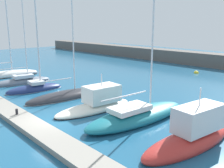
{
  "coord_description": "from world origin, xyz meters",
  "views": [
    {
      "loc": [
        16.09,
        -8.58,
        7.23
      ],
      "look_at": [
        -0.62,
        6.9,
        1.81
      ],
      "focal_mm": 40.38,
      "sensor_mm": 36.0,
      "label": 1
    }
  ],
  "objects_px": {
    "sailboat_white_nearest": "(9,74)",
    "sailboat_navy_third": "(35,88)",
    "motorboat_ivory_fifth": "(97,103)",
    "sailboat_teal_sixth": "(137,115)",
    "sailboat_charcoal_fourth": "(66,95)",
    "motorboat_red_seventh": "(191,135)",
    "dock_bollard": "(17,112)",
    "sailboat_slate_second": "(22,81)",
    "mooring_buoy_yellow": "(196,73)"
  },
  "relations": [
    {
      "from": "sailboat_charcoal_fourth",
      "to": "motorboat_ivory_fifth",
      "type": "relative_size",
      "value": 2.39
    },
    {
      "from": "sailboat_slate_second",
      "to": "motorboat_red_seventh",
      "type": "relative_size",
      "value": 1.89
    },
    {
      "from": "sailboat_charcoal_fourth",
      "to": "sailboat_teal_sixth",
      "type": "distance_m",
      "value": 9.03
    },
    {
      "from": "sailboat_navy_third",
      "to": "mooring_buoy_yellow",
      "type": "distance_m",
      "value": 23.75
    },
    {
      "from": "motorboat_ivory_fifth",
      "to": "dock_bollard",
      "type": "distance_m",
      "value": 6.52
    },
    {
      "from": "sailboat_slate_second",
      "to": "motorboat_red_seventh",
      "type": "distance_m",
      "value": 23.21
    },
    {
      "from": "sailboat_slate_second",
      "to": "sailboat_white_nearest",
      "type": "bearing_deg",
      "value": 91.31
    },
    {
      "from": "sailboat_charcoal_fourth",
      "to": "motorboat_ivory_fifth",
      "type": "distance_m",
      "value": 4.89
    },
    {
      "from": "sailboat_teal_sixth",
      "to": "sailboat_navy_third",
      "type": "bearing_deg",
      "value": 101.03
    },
    {
      "from": "motorboat_red_seventh",
      "to": "dock_bollard",
      "type": "distance_m",
      "value": 13.05
    },
    {
      "from": "mooring_buoy_yellow",
      "to": "motorboat_red_seventh",
      "type": "bearing_deg",
      "value": -61.61
    },
    {
      "from": "sailboat_teal_sixth",
      "to": "dock_bollard",
      "type": "height_order",
      "value": "sailboat_teal_sixth"
    },
    {
      "from": "motorboat_red_seventh",
      "to": "sailboat_white_nearest",
      "type": "bearing_deg",
      "value": 97.03
    },
    {
      "from": "sailboat_slate_second",
      "to": "sailboat_navy_third",
      "type": "xyz_separation_m",
      "value": [
        4.45,
        -0.44,
        0.03
      ]
    },
    {
      "from": "motorboat_ivory_fifth",
      "to": "sailboat_charcoal_fourth",
      "type": "bearing_deg",
      "value": 94.65
    },
    {
      "from": "sailboat_navy_third",
      "to": "motorboat_ivory_fifth",
      "type": "relative_size",
      "value": 1.66
    },
    {
      "from": "sailboat_white_nearest",
      "to": "sailboat_teal_sixth",
      "type": "xyz_separation_m",
      "value": [
        23.38,
        0.8,
        0.06
      ]
    },
    {
      "from": "sailboat_white_nearest",
      "to": "sailboat_slate_second",
      "type": "xyz_separation_m",
      "value": [
        5.13,
        -0.42,
        -0.12
      ]
    },
    {
      "from": "sailboat_slate_second",
      "to": "dock_bollard",
      "type": "bearing_deg",
      "value": -109.13
    },
    {
      "from": "dock_bollard",
      "to": "sailboat_white_nearest",
      "type": "bearing_deg",
      "value": 160.73
    },
    {
      "from": "sailboat_charcoal_fourth",
      "to": "dock_bollard",
      "type": "height_order",
      "value": "sailboat_charcoal_fourth"
    },
    {
      "from": "sailboat_charcoal_fourth",
      "to": "sailboat_teal_sixth",
      "type": "height_order",
      "value": "sailboat_charcoal_fourth"
    },
    {
      "from": "sailboat_white_nearest",
      "to": "sailboat_navy_third",
      "type": "height_order",
      "value": "sailboat_white_nearest"
    },
    {
      "from": "sailboat_navy_third",
      "to": "motorboat_red_seventh",
      "type": "bearing_deg",
      "value": -80.14
    },
    {
      "from": "motorboat_ivory_fifth",
      "to": "sailboat_navy_third",
      "type": "bearing_deg",
      "value": 100.81
    },
    {
      "from": "sailboat_navy_third",
      "to": "mooring_buoy_yellow",
      "type": "xyz_separation_m",
      "value": [
        7.02,
        22.68,
        -0.3
      ]
    },
    {
      "from": "sailboat_charcoal_fourth",
      "to": "dock_bollard",
      "type": "xyz_separation_m",
      "value": [
        2.35,
        -6.02,
        0.35
      ]
    },
    {
      "from": "sailboat_white_nearest",
      "to": "sailboat_charcoal_fourth",
      "type": "relative_size",
      "value": 0.77
    },
    {
      "from": "sailboat_slate_second",
      "to": "sailboat_teal_sixth",
      "type": "distance_m",
      "value": 18.29
    },
    {
      "from": "sailboat_white_nearest",
      "to": "motorboat_ivory_fifth",
      "type": "relative_size",
      "value": 1.83
    },
    {
      "from": "sailboat_white_nearest",
      "to": "sailboat_teal_sixth",
      "type": "height_order",
      "value": "sailboat_teal_sixth"
    },
    {
      "from": "sailboat_white_nearest",
      "to": "dock_bollard",
      "type": "height_order",
      "value": "sailboat_white_nearest"
    },
    {
      "from": "sailboat_slate_second",
      "to": "motorboat_red_seventh",
      "type": "xyz_separation_m",
      "value": [
        23.2,
        0.54,
        0.4
      ]
    },
    {
      "from": "dock_bollard",
      "to": "sailboat_slate_second",
      "type": "bearing_deg",
      "value": 154.91
    },
    {
      "from": "motorboat_red_seventh",
      "to": "sailboat_teal_sixth",
      "type": "bearing_deg",
      "value": 88.97
    },
    {
      "from": "sailboat_charcoal_fourth",
      "to": "dock_bollard",
      "type": "distance_m",
      "value": 6.47
    },
    {
      "from": "motorboat_ivory_fifth",
      "to": "sailboat_teal_sixth",
      "type": "height_order",
      "value": "sailboat_teal_sixth"
    },
    {
      "from": "motorboat_red_seventh",
      "to": "mooring_buoy_yellow",
      "type": "xyz_separation_m",
      "value": [
        -11.73,
        21.7,
        -0.67
      ]
    },
    {
      "from": "sailboat_white_nearest",
      "to": "dock_bollard",
      "type": "distance_m",
      "value": 17.72
    },
    {
      "from": "sailboat_slate_second",
      "to": "dock_bollard",
      "type": "distance_m",
      "value": 12.81
    },
    {
      "from": "sailboat_slate_second",
      "to": "sailboat_teal_sixth",
      "type": "bearing_deg",
      "value": -80.22
    },
    {
      "from": "sailboat_charcoal_fourth",
      "to": "motorboat_ivory_fifth",
      "type": "xyz_separation_m",
      "value": [
        4.88,
        -0.01,
        0.32
      ]
    },
    {
      "from": "sailboat_charcoal_fourth",
      "to": "mooring_buoy_yellow",
      "type": "xyz_separation_m",
      "value": [
        2.23,
        21.65,
        -0.23
      ]
    },
    {
      "from": "sailboat_navy_third",
      "to": "dock_bollard",
      "type": "bearing_deg",
      "value": -118.05
    },
    {
      "from": "dock_bollard",
      "to": "motorboat_red_seventh",
      "type": "bearing_deg",
      "value": 27.21
    },
    {
      "from": "motorboat_ivory_fifth",
      "to": "dock_bollard",
      "type": "bearing_deg",
      "value": 161.89
    },
    {
      "from": "sailboat_teal_sixth",
      "to": "motorboat_red_seventh",
      "type": "xyz_separation_m",
      "value": [
        4.95,
        -0.68,
        0.23
      ]
    },
    {
      "from": "motorboat_ivory_fifth",
      "to": "sailboat_teal_sixth",
      "type": "bearing_deg",
      "value": -76.45
    },
    {
      "from": "motorboat_ivory_fifth",
      "to": "motorboat_red_seventh",
      "type": "relative_size",
      "value": 1.0
    },
    {
      "from": "sailboat_white_nearest",
      "to": "sailboat_navy_third",
      "type": "xyz_separation_m",
      "value": [
        9.58,
        -0.86,
        -0.09
      ]
    }
  ]
}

